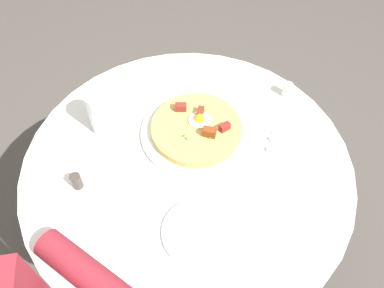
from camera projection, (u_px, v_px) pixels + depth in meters
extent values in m
plane|color=#4C4742|center=(189.00, 259.00, 1.66)|extent=(6.00, 6.00, 0.00)
cylinder|color=silver|center=(187.00, 167.00, 1.10)|extent=(0.90, 0.90, 0.03)
cylinder|color=#333338|center=(188.00, 223.00, 1.38)|extent=(0.11, 0.11, 0.68)
cylinder|color=#333338|center=(189.00, 258.00, 1.65)|extent=(0.40, 0.40, 0.02)
cylinder|color=maroon|center=(87.00, 274.00, 0.88)|extent=(0.23, 0.24, 0.07)
cylinder|color=silver|center=(196.00, 132.00, 1.14)|extent=(0.32, 0.32, 0.01)
cylinder|color=tan|center=(197.00, 129.00, 1.13)|extent=(0.26, 0.26, 0.02)
cylinder|color=white|center=(200.00, 120.00, 1.13)|extent=(0.06, 0.06, 0.01)
sphere|color=yellow|center=(200.00, 119.00, 1.12)|extent=(0.03, 0.03, 0.03)
cube|color=maroon|center=(201.00, 112.00, 1.14)|extent=(0.03, 0.03, 0.02)
cube|color=brown|center=(209.00, 132.00, 1.09)|extent=(0.03, 0.04, 0.03)
cube|color=maroon|center=(181.00, 107.00, 1.15)|extent=(0.02, 0.04, 0.02)
cube|color=maroon|center=(225.00, 127.00, 1.10)|extent=(0.03, 0.03, 0.02)
cube|color=#387F2D|center=(183.00, 136.00, 1.10)|extent=(0.01, 0.01, 0.00)
cube|color=#387F2D|center=(210.00, 138.00, 1.09)|extent=(0.01, 0.01, 0.00)
cube|color=#387F2D|center=(186.00, 138.00, 1.09)|extent=(0.01, 0.01, 0.00)
cylinder|color=white|center=(198.00, 232.00, 0.96)|extent=(0.18, 0.18, 0.01)
cube|color=white|center=(300.00, 152.00, 1.11)|extent=(0.20, 0.21, 0.00)
cube|color=silver|center=(301.00, 146.00, 1.11)|extent=(0.09, 0.17, 0.00)
cube|color=silver|center=(299.00, 156.00, 1.09)|extent=(0.09, 0.17, 0.00)
cylinder|color=silver|center=(101.00, 112.00, 1.10)|extent=(0.07, 0.07, 0.14)
cylinder|color=white|center=(287.00, 90.00, 1.22)|extent=(0.03, 0.03, 0.05)
cylinder|color=#3F3833|center=(77.00, 181.00, 1.03)|extent=(0.03, 0.03, 0.05)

